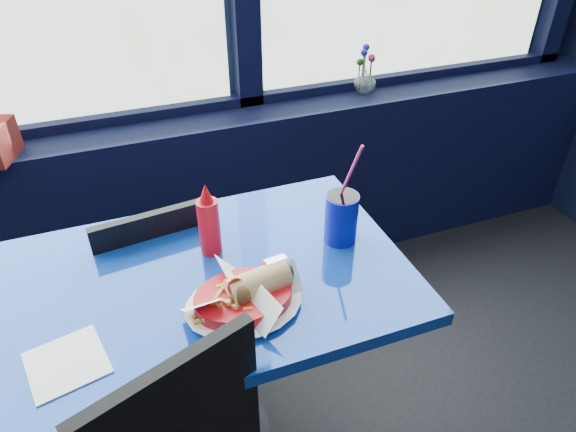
# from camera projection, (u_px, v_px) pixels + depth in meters

# --- Properties ---
(window_sill) EXTENTS (5.00, 0.26, 0.80)m
(window_sill) POSITION_uv_depth(u_px,v_px,m) (79.00, 227.00, 2.12)
(window_sill) COLOR black
(window_sill) RESTS_ON ground
(near_table) EXTENTS (1.20, 0.70, 0.75)m
(near_table) POSITION_uv_depth(u_px,v_px,m) (190.00, 329.00, 1.45)
(near_table) COLOR black
(near_table) RESTS_ON ground
(chair_near_back) EXTENTS (0.42, 0.42, 0.83)m
(chair_near_back) POSITION_uv_depth(u_px,v_px,m) (166.00, 281.00, 1.75)
(chair_near_back) COLOR black
(chair_near_back) RESTS_ON ground
(flower_vase) EXTENTS (0.10, 0.10, 0.21)m
(flower_vase) POSITION_uv_depth(u_px,v_px,m) (365.00, 78.00, 2.24)
(flower_vase) COLOR silver
(flower_vase) RESTS_ON window_sill
(food_basket) EXTENTS (0.30, 0.30, 0.09)m
(food_basket) POSITION_uv_depth(u_px,v_px,m) (245.00, 296.00, 1.25)
(food_basket) COLOR red
(food_basket) RESTS_ON near_table
(ketchup_bottle) EXTENTS (0.06, 0.06, 0.22)m
(ketchup_bottle) POSITION_uv_depth(u_px,v_px,m) (209.00, 223.00, 1.39)
(ketchup_bottle) COLOR red
(ketchup_bottle) RESTS_ON near_table
(soda_cup) EXTENTS (0.09, 0.09, 0.32)m
(soda_cup) POSITION_uv_depth(u_px,v_px,m) (341.00, 217.00, 1.45)
(soda_cup) COLOR #0D1195
(soda_cup) RESTS_ON near_table
(napkin) EXTENTS (0.19, 0.19, 0.00)m
(napkin) POSITION_uv_depth(u_px,v_px,m) (67.00, 363.00, 1.13)
(napkin) COLOR white
(napkin) RESTS_ON near_table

